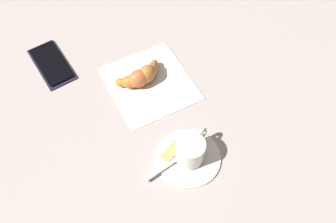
{
  "coord_description": "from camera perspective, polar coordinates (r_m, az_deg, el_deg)",
  "views": [
    {
      "loc": [
        0.36,
        -0.19,
        0.65
      ],
      "look_at": [
        0.01,
        -0.01,
        0.03
      ],
      "focal_mm": 39.15,
      "sensor_mm": 36.0,
      "label": 1
    }
  ],
  "objects": [
    {
      "name": "saucer",
      "position": [
        0.71,
        3.22,
        -7.12
      ],
      "size": [
        0.12,
        0.12,
        0.01
      ],
      "primitive_type": "cylinder",
      "color": "silver",
      "rests_on": "ground"
    },
    {
      "name": "cell_phone",
      "position": [
        0.88,
        -17.71,
        7.09
      ],
      "size": [
        0.14,
        0.08,
        0.01
      ],
      "color": "#1C1F30",
      "rests_on": "ground"
    },
    {
      "name": "napkin",
      "position": [
        0.81,
        -2.82,
        4.43
      ],
      "size": [
        0.19,
        0.18,
        0.0
      ],
      "primitive_type": "cube",
      "rotation": [
        0.0,
        0.0,
        0.02
      ],
      "color": "silver",
      "rests_on": "ground"
    },
    {
      "name": "espresso_cup",
      "position": [
        0.69,
        3.56,
        -5.93
      ],
      "size": [
        0.06,
        0.08,
        0.05
      ],
      "color": "silver",
      "rests_on": "saucer"
    },
    {
      "name": "ground_plane",
      "position": [
        0.77,
        0.65,
        -0.31
      ],
      "size": [
        1.8,
        1.8,
        0.0
      ],
      "primitive_type": "plane",
      "color": "#AB9E99"
    },
    {
      "name": "teaspoon",
      "position": [
        0.71,
        2.69,
        -6.4
      ],
      "size": [
        0.04,
        0.14,
        0.01
      ],
      "color": "silver",
      "rests_on": "saucer"
    },
    {
      "name": "sugar_packet",
      "position": [
        0.71,
        1.28,
        -5.51
      ],
      "size": [
        0.05,
        0.07,
        0.01
      ],
      "primitive_type": "cube",
      "rotation": [
        0.0,
        0.0,
        5.14
      ],
      "color": "tan",
      "rests_on": "saucer"
    },
    {
      "name": "croissant",
      "position": [
        0.8,
        -4.11,
        5.53
      ],
      "size": [
        0.06,
        0.11,
        0.04
      ],
      "color": "#B37024",
      "rests_on": "napkin"
    }
  ]
}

